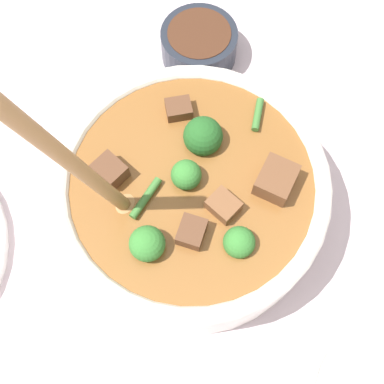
{
  "coord_description": "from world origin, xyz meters",
  "views": [
    {
      "loc": [
        -0.15,
        -0.08,
        0.47
      ],
      "look_at": [
        0.0,
        0.0,
        0.05
      ],
      "focal_mm": 45.0,
      "sensor_mm": 36.0,
      "label": 1
    }
  ],
  "objects": [
    {
      "name": "stew_bowl",
      "position": [
        -0.0,
        0.0,
        0.05
      ],
      "size": [
        0.25,
        0.25,
        0.3
      ],
      "color": "white",
      "rests_on": "ground_plane"
    },
    {
      "name": "condiment_bowl",
      "position": [
        0.18,
        0.08,
        0.02
      ],
      "size": [
        0.09,
        0.09,
        0.04
      ],
      "color": "#232833",
      "rests_on": "ground_plane"
    },
    {
      "name": "ground_plane",
      "position": [
        0.0,
        0.0,
        0.0
      ],
      "size": [
        4.0,
        4.0,
        0.0
      ],
      "primitive_type": "plane",
      "color": "silver"
    }
  ]
}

